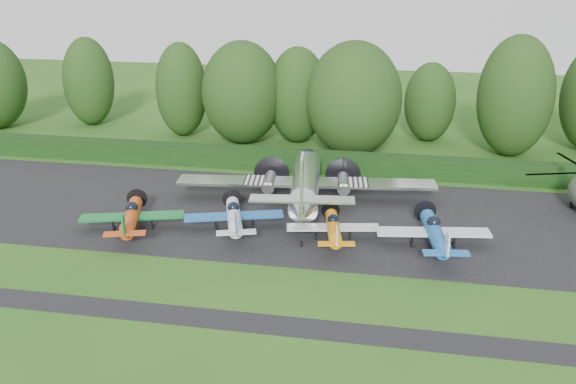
% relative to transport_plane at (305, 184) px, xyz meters
% --- Properties ---
extents(ground, '(160.00, 160.00, 0.00)m').
position_rel_transport_plane_xyz_m(ground, '(0.04, -12.22, -1.92)').
color(ground, '#224D15').
rests_on(ground, ground).
extents(apron, '(70.00, 18.00, 0.01)m').
position_rel_transport_plane_xyz_m(apron, '(0.04, -2.22, -1.91)').
color(apron, black).
rests_on(apron, ground).
extents(taxiway_verge, '(70.00, 2.00, 0.00)m').
position_rel_transport_plane_xyz_m(taxiway_verge, '(0.04, -18.22, -1.92)').
color(taxiway_verge, black).
rests_on(taxiway_verge, ground).
extents(hedgerow, '(90.00, 1.60, 2.00)m').
position_rel_transport_plane_xyz_m(hedgerow, '(0.04, 8.78, -1.92)').
color(hedgerow, black).
rests_on(hedgerow, ground).
extents(transport_plane, '(21.46, 16.45, 6.88)m').
position_rel_transport_plane_xyz_m(transport_plane, '(0.00, 0.00, 0.00)').
color(transport_plane, silver).
rests_on(transport_plane, ground).
extents(light_plane_red, '(7.63, 8.02, 2.93)m').
position_rel_transport_plane_xyz_m(light_plane_red, '(-11.74, -7.61, -0.70)').
color(light_plane_red, '#BA3F11').
rests_on(light_plane_red, ground).
extents(light_plane_white, '(7.38, 7.76, 2.84)m').
position_rel_transport_plane_xyz_m(light_plane_white, '(-4.33, -6.04, -0.74)').
color(light_plane_white, silver).
rests_on(light_plane_white, ground).
extents(light_plane_orange, '(6.64, 6.98, 2.55)m').
position_rel_transport_plane_xyz_m(light_plane_orange, '(3.11, -6.55, -0.85)').
color(light_plane_orange, orange).
rests_on(light_plane_orange, ground).
extents(light_plane_blue, '(7.93, 8.33, 3.05)m').
position_rel_transport_plane_xyz_m(light_plane_blue, '(10.19, -6.57, -0.65)').
color(light_plane_blue, '#1B59A3').
rests_on(light_plane_blue, ground).
extents(tree_0, '(5.70, 5.70, 10.49)m').
position_rel_transport_plane_xyz_m(tree_0, '(-17.04, 19.00, 3.31)').
color(tree_0, black).
rests_on(tree_0, ground).
extents(tree_4, '(5.93, 5.93, 10.44)m').
position_rel_transport_plane_xyz_m(tree_4, '(-29.52, 21.72, 3.29)').
color(tree_4, black).
rests_on(tree_4, ground).
extents(tree_5, '(7.49, 7.49, 12.21)m').
position_rel_transport_plane_xyz_m(tree_5, '(18.32, 17.74, 4.18)').
color(tree_5, black).
rests_on(tree_5, ground).
extents(tree_6, '(5.53, 5.53, 8.63)m').
position_rel_transport_plane_xyz_m(tree_6, '(10.20, 21.84, 2.38)').
color(tree_6, black).
rests_on(tree_6, ground).
extents(tree_8, '(8.61, 8.61, 11.03)m').
position_rel_transport_plane_xyz_m(tree_8, '(-9.66, 17.40, 3.59)').
color(tree_8, black).
rests_on(tree_8, ground).
extents(tree_9, '(9.57, 9.57, 11.59)m').
position_rel_transport_plane_xyz_m(tree_9, '(2.50, 15.00, 3.87)').
color(tree_9, black).
rests_on(tree_9, ground).
extents(tree_10, '(6.43, 6.43, 10.36)m').
position_rel_transport_plane_xyz_m(tree_10, '(-3.85, 18.76, 3.25)').
color(tree_10, black).
rests_on(tree_10, ground).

